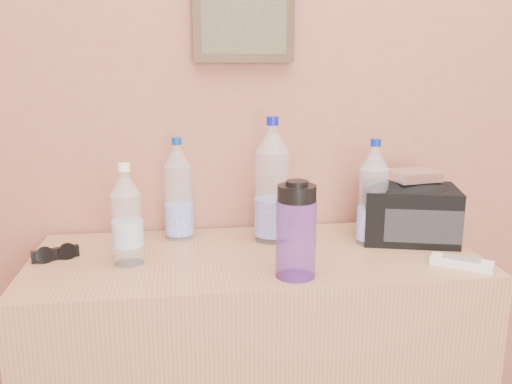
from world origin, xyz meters
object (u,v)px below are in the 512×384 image
Objects in this scene: pet_large_d at (373,198)px; ac_remote at (462,263)px; pet_large_b at (178,194)px; toiletry_bag at (410,210)px; pet_small at (127,220)px; nalgene_bottle at (296,230)px; sunglasses at (55,254)px; dresser at (255,377)px; pet_large_c at (272,187)px; foil_packet at (413,175)px.

ac_remote is (0.17, -0.21, -0.13)m from pet_large_d.
toiletry_bag is (0.68, -0.11, -0.04)m from pet_large_b.
nalgene_bottle is at bearing -19.42° from pet_small.
sunglasses is at bearing 161.86° from nalgene_bottle.
pet_large_d is at bearing 7.60° from dresser.
pet_large_c is 0.63m from sunglasses.
pet_large_c is 2.97× the size of sunglasses.
pet_large_d reaches higher than ac_remote.
pet_small is 1.74× the size of ac_remote.
nalgene_bottle reaches higher than foil_packet.
pet_large_d is at bearing -156.17° from toiletry_bag.
pet_large_d is at bearing 38.66° from nalgene_bottle.
pet_large_c is at bearing -172.04° from toiletry_bag.
pet_large_b is 1.98× the size of ac_remote.
pet_small is 0.81m from toiletry_bag.
dresser is 0.56m from pet_large_c.
toiletry_bag is (0.47, 0.06, 0.47)m from dresser.
dresser is 3.97× the size of pet_large_d.
pet_large_c is at bearing 19.29° from pet_small.
ac_remote is at bearing -51.72° from pet_large_d.
pet_large_d is at bearing 5.87° from pet_small.
pet_large_b reaches higher than ac_remote.
nalgene_bottle is 0.65m from sunglasses.
pet_large_c reaches higher than toiletry_bag.
nalgene_bottle reaches higher than sunglasses.
pet_large_b is 0.69m from foil_packet.
pet_large_c is at bearing -175.77° from ac_remote.
dresser is 0.67m from sunglasses.
toiletry_bag is at bearing 138.06° from ac_remote.
foil_packet is (0.12, 0.02, 0.06)m from pet_large_d.
pet_small is at bearing -38.23° from sunglasses.
dresser is at bearing -172.17° from foil_packet.
foil_packet is (0.40, 0.24, 0.08)m from nalgene_bottle.
ac_remote is 0.57× the size of toiletry_bag.
pet_large_b is at bearing 139.63° from dresser.
sunglasses is at bearing -156.39° from pet_large_b.
foil_packet is at bearing 137.17° from ac_remote.
pet_small is 1.11× the size of nalgene_bottle.
pet_small is (-0.34, -0.02, 0.50)m from dresser.
dresser is 0.53m from nalgene_bottle.
toiletry_bag is at bearing -7.47° from pet_large_c.
pet_large_d is (0.35, 0.05, 0.52)m from dresser.
toiletry_bag reaches higher than sunglasses.
ac_remote is (0.45, -0.28, -0.15)m from pet_large_c.
ac_remote is at bearing -63.01° from toiletry_bag.
toiletry_bag is at bearing 6.25° from pet_small.
foil_packet is at bearing 7.83° from dresser.
pet_large_c is 2.79× the size of foil_packet.
nalgene_bottle is 0.46m from toiletry_bag.
pet_large_c is at bearing 60.60° from dresser.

